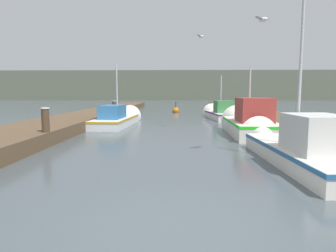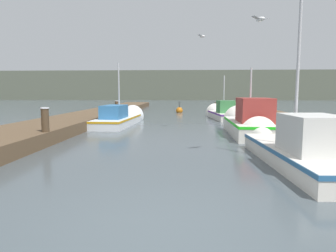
# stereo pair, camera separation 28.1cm
# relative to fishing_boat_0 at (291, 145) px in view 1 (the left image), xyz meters

# --- Properties ---
(ground_plane) EXTENTS (200.00, 200.00, 0.00)m
(ground_plane) POSITION_rel_fishing_boat_0_xyz_m (-3.28, -4.57, -0.39)
(ground_plane) COLOR #424C51
(dock_left) EXTENTS (2.99, 40.00, 0.51)m
(dock_left) POSITION_rel_fishing_boat_0_xyz_m (-9.13, 11.43, -0.14)
(dock_left) COLOR brown
(dock_left) RESTS_ON ground_plane
(dock_right) EXTENTS (2.99, 40.00, 0.51)m
(dock_right) POSITION_rel_fishing_boat_0_xyz_m (2.56, 11.43, -0.14)
(dock_right) COLOR brown
(dock_right) RESTS_ON ground_plane
(distant_shore_ridge) EXTENTS (120.00, 16.00, 6.65)m
(distant_shore_ridge) POSITION_rel_fishing_boat_0_xyz_m (-3.28, 66.46, 2.93)
(distant_shore_ridge) COLOR #565B4C
(distant_shore_ridge) RESTS_ON ground_plane
(fishing_boat_0) EXTENTS (1.82, 6.33, 4.84)m
(fishing_boat_0) POSITION_rel_fishing_boat_0_xyz_m (0.00, 0.00, 0.00)
(fishing_boat_0) COLOR silver
(fishing_boat_0) RESTS_ON ground_plane
(fishing_boat_1) EXTENTS (1.91, 5.65, 3.48)m
(fishing_boat_1) POSITION_rel_fishing_boat_0_xyz_m (-0.01, 5.32, 0.12)
(fishing_boat_1) COLOR silver
(fishing_boat_1) RESTS_ON ground_plane
(fishing_boat_2) EXTENTS (1.92, 6.43, 4.03)m
(fishing_boat_2) POSITION_rel_fishing_boat_0_xyz_m (-6.64, 8.95, -0.04)
(fishing_boat_2) COLOR silver
(fishing_boat_2) RESTS_ON ground_plane
(fishing_boat_3) EXTENTS (2.05, 5.61, 3.51)m
(fishing_boat_3) POSITION_rel_fishing_boat_0_xyz_m (-0.21, 13.16, -0.02)
(fishing_boat_3) COLOR silver
(fishing_boat_3) RESTS_ON ground_plane
(mooring_piling_0) EXTENTS (0.31, 0.31, 1.29)m
(mooring_piling_0) POSITION_rel_fishing_boat_0_xyz_m (-7.58, 11.93, 0.26)
(mooring_piling_0) COLOR #473523
(mooring_piling_0) RESTS_ON ground_plane
(mooring_piling_1) EXTENTS (0.30, 0.30, 1.36)m
(mooring_piling_1) POSITION_rel_fishing_boat_0_xyz_m (-7.78, 1.61, 0.29)
(mooring_piling_1) COLOR #473523
(mooring_piling_1) RESTS_ON ground_plane
(channel_buoy) EXTENTS (0.62, 0.62, 1.12)m
(channel_buoy) POSITION_rel_fishing_boat_0_xyz_m (-3.39, 18.93, -0.22)
(channel_buoy) COLOR #BF6513
(channel_buoy) RESTS_ON ground_plane
(seagull_lead) EXTENTS (0.45, 0.49, 0.12)m
(seagull_lead) POSITION_rel_fishing_boat_0_xyz_m (-2.12, 6.06, 4.11)
(seagull_lead) COLOR white
(seagull_1) EXTENTS (0.52, 0.41, 0.12)m
(seagull_1) POSITION_rel_fishing_boat_0_xyz_m (-0.94, -0.14, 3.43)
(seagull_1) COLOR white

